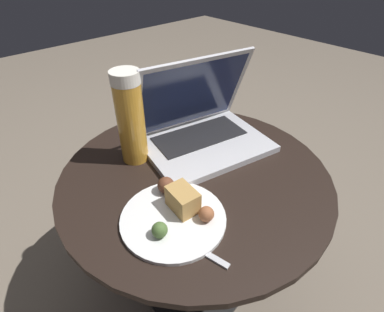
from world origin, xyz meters
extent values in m
plane|color=#726656|center=(0.00, 0.00, 0.00)|extent=(6.00, 6.00, 0.00)
cylinder|color=black|center=(0.00, 0.00, 0.01)|extent=(0.35, 0.35, 0.01)
cylinder|color=black|center=(0.00, 0.00, 0.24)|extent=(0.08, 0.08, 0.45)
cylinder|color=black|center=(0.00, 0.00, 0.48)|extent=(0.69, 0.69, 0.02)
cube|color=silver|center=(0.10, 0.06, 0.49)|extent=(0.38, 0.31, 0.02)
cube|color=black|center=(0.11, 0.10, 0.50)|extent=(0.28, 0.17, 0.00)
cube|color=silver|center=(0.12, 0.14, 0.62)|extent=(0.35, 0.17, 0.23)
cube|color=#19234C|center=(0.12, 0.14, 0.62)|extent=(0.32, 0.15, 0.21)
cylinder|color=gold|center=(-0.08, 0.16, 0.59)|extent=(0.07, 0.07, 0.22)
cylinder|color=white|center=(-0.08, 0.16, 0.72)|extent=(0.07, 0.07, 0.03)
cylinder|color=white|center=(-0.14, -0.09, 0.49)|extent=(0.23, 0.23, 0.01)
cube|color=tan|center=(-0.11, -0.08, 0.52)|extent=(0.06, 0.07, 0.05)
sphere|color=#9E5B38|center=(-0.10, -0.14, 0.51)|extent=(0.03, 0.03, 0.03)
sphere|color=#4C6B33|center=(-0.19, -0.10, 0.51)|extent=(0.03, 0.03, 0.03)
sphere|color=brown|center=(-0.10, -0.01, 0.51)|extent=(0.04, 0.04, 0.04)
cube|color=silver|center=(-0.16, -0.18, 0.49)|extent=(0.04, 0.13, 0.01)
cube|color=silver|center=(-0.18, -0.08, 0.49)|extent=(0.04, 0.06, 0.01)
camera|label=1|loc=(-0.41, -0.43, 0.98)|focal=28.00mm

